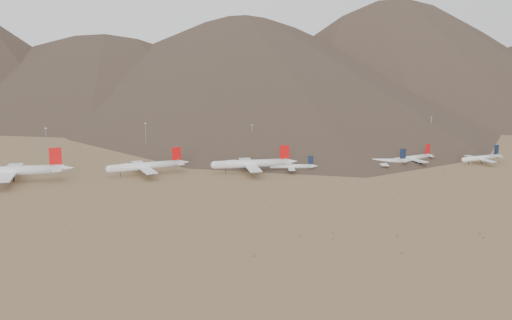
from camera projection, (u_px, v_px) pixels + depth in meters
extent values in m
plane|color=#93764C|center=(237.00, 181.00, 458.10)|extent=(3000.00, 3000.00, 0.00)
cylinder|color=white|center=(11.00, 171.00, 454.79)|extent=(67.06, 8.82, 6.91)
cone|color=white|center=(66.00, 168.00, 461.90)|extent=(12.21, 6.56, 6.22)
cube|color=white|center=(9.00, 172.00, 454.73)|extent=(12.45, 61.60, 0.86)
cube|color=white|center=(58.00, 168.00, 460.84)|extent=(6.68, 23.46, 0.41)
cube|color=red|center=(55.00, 156.00, 458.83)|extent=(8.71, 0.87, 12.26)
cylinder|color=black|center=(14.00, 178.00, 457.84)|extent=(0.56, 0.56, 4.68)
cylinder|color=black|center=(13.00, 179.00, 454.52)|extent=(0.56, 0.56, 4.68)
cylinder|color=slate|center=(12.00, 171.00, 466.86)|extent=(6.78, 3.30, 3.11)
cylinder|color=slate|center=(6.00, 179.00, 443.28)|extent=(6.78, 3.30, 3.11)
cylinder|color=slate|center=(15.00, 168.00, 477.47)|extent=(6.78, 3.30, 3.11)
cylinder|color=slate|center=(3.00, 182.00, 432.67)|extent=(6.78, 3.30, 3.11)
cylinder|color=white|center=(145.00, 166.00, 479.38)|extent=(53.11, 18.21, 5.51)
sphere|color=white|center=(109.00, 169.00, 468.89)|extent=(5.40, 5.40, 5.40)
cone|color=white|center=(183.00, 162.00, 491.05)|extent=(10.52, 7.13, 4.96)
cube|color=white|center=(144.00, 167.00, 479.12)|extent=(20.08, 49.52, 0.69)
cube|color=white|center=(178.00, 163.00, 489.35)|extent=(9.14, 19.19, 0.33)
cube|color=red|center=(176.00, 154.00, 487.53)|extent=(6.85, 2.15, 9.78)
cylinder|color=black|center=(120.00, 174.00, 472.94)|extent=(0.36, 0.36, 3.73)
cylinder|color=black|center=(146.00, 172.00, 481.94)|extent=(0.44, 0.44, 3.73)
cylinder|color=black|center=(147.00, 172.00, 479.47)|extent=(0.44, 0.44, 3.73)
ellipsoid|color=white|center=(127.00, 166.00, 473.63)|extent=(17.57, 8.13, 3.31)
cylinder|color=slate|center=(141.00, 167.00, 488.18)|extent=(5.78, 3.69, 2.48)
cylinder|color=slate|center=(147.00, 172.00, 470.61)|extent=(5.78, 3.69, 2.48)
cylinder|color=slate|center=(138.00, 164.00, 496.08)|extent=(5.78, 3.69, 2.48)
cylinder|color=slate|center=(150.00, 174.00, 462.70)|extent=(5.78, 3.69, 2.48)
cylinder|color=white|center=(251.00, 164.00, 486.63)|extent=(56.40, 7.01, 5.82)
sphere|color=white|center=(214.00, 165.00, 481.40)|extent=(5.70, 5.70, 5.70)
cone|color=white|center=(292.00, 161.00, 492.40)|extent=(10.24, 5.45, 5.24)
cube|color=white|center=(250.00, 165.00, 486.59)|extent=(10.10, 51.78, 0.73)
cube|color=white|center=(286.00, 161.00, 491.53)|extent=(5.48, 19.71, 0.35)
cube|color=red|center=(285.00, 152.00, 489.86)|extent=(7.33, 0.68, 10.32)
cylinder|color=black|center=(226.00, 171.00, 483.93)|extent=(0.38, 0.38, 3.94)
cylinder|color=black|center=(252.00, 169.00, 489.20)|extent=(0.47, 0.47, 3.94)
cylinder|color=black|center=(253.00, 170.00, 486.40)|extent=(0.47, 0.47, 3.94)
ellipsoid|color=white|center=(232.00, 162.00, 483.60)|extent=(18.10, 4.74, 3.49)
cylinder|color=slate|center=(247.00, 164.00, 496.81)|extent=(5.68, 2.74, 2.62)
cylinder|color=slate|center=(252.00, 169.00, 476.94)|extent=(5.68, 2.74, 2.62)
cylinder|color=slate|center=(245.00, 162.00, 505.76)|extent=(5.68, 2.74, 2.62)
cylinder|color=slate|center=(255.00, 172.00, 468.00)|extent=(5.68, 2.74, 2.62)
cylinder|color=white|center=(292.00, 166.00, 490.57)|extent=(31.02, 8.62, 3.35)
sphere|color=white|center=(272.00, 166.00, 490.63)|extent=(3.29, 3.29, 3.29)
cone|color=white|center=(315.00, 166.00, 490.46)|extent=(6.00, 3.93, 3.02)
cube|color=white|center=(291.00, 167.00, 490.67)|extent=(9.43, 26.94, 0.42)
cube|color=white|center=(311.00, 166.00, 490.45)|extent=(4.47, 10.39, 0.20)
cube|color=#111B33|center=(311.00, 160.00, 489.54)|extent=(4.01, 0.99, 6.62)
cylinder|color=black|center=(278.00, 170.00, 491.16)|extent=(0.35, 0.35, 2.30)
cylinder|color=black|center=(293.00, 170.00, 491.94)|extent=(0.44, 0.44, 2.30)
cylinder|color=black|center=(293.00, 170.00, 490.30)|extent=(0.44, 0.44, 2.30)
cylinder|color=slate|center=(291.00, 166.00, 498.11)|extent=(3.30, 2.02, 1.51)
cylinder|color=slate|center=(292.00, 170.00, 483.56)|extent=(3.30, 2.02, 1.51)
cylinder|color=white|center=(382.00, 161.00, 506.81)|extent=(36.69, 8.63, 3.96)
sphere|color=white|center=(359.00, 161.00, 506.09)|extent=(3.88, 3.88, 3.88)
cone|color=white|center=(407.00, 160.00, 507.55)|extent=(6.97, 4.38, 3.56)
cube|color=white|center=(381.00, 162.00, 506.89)|extent=(9.82, 31.76, 0.50)
cube|color=white|center=(404.00, 160.00, 507.42)|extent=(4.79, 12.21, 0.24)
cube|color=#111B33|center=(403.00, 154.00, 506.31)|extent=(4.75, 0.96, 7.82)
cylinder|color=black|center=(366.00, 165.00, 506.96)|extent=(0.42, 0.42, 2.71)
cylinder|color=black|center=(382.00, 165.00, 508.46)|extent=(0.52, 0.52, 2.71)
cylinder|color=black|center=(383.00, 165.00, 506.52)|extent=(0.52, 0.52, 2.71)
cylinder|color=slate|center=(378.00, 161.00, 515.67)|extent=(3.85, 2.24, 1.78)
cylinder|color=slate|center=(383.00, 165.00, 498.51)|extent=(3.85, 2.24, 1.78)
cylinder|color=white|center=(412.00, 158.00, 517.72)|extent=(36.45, 17.64, 4.08)
sphere|color=white|center=(395.00, 161.00, 508.15)|extent=(4.00, 4.00, 4.00)
cone|color=white|center=(431.00, 155.00, 528.39)|extent=(7.64, 5.91, 3.67)
cube|color=white|center=(411.00, 159.00, 517.46)|extent=(17.46, 32.17, 0.51)
cube|color=white|center=(428.00, 155.00, 526.84)|extent=(7.65, 12.63, 0.24)
cube|color=red|center=(428.00, 149.00, 525.34)|extent=(4.68, 2.14, 8.05)
cylinder|color=black|center=(400.00, 164.00, 511.69)|extent=(0.43, 0.43, 2.79)
cylinder|color=black|center=(411.00, 162.00, 519.64)|extent=(0.54, 0.54, 2.79)
cylinder|color=black|center=(413.00, 162.00, 517.93)|extent=(0.54, 0.54, 2.79)
cylinder|color=slate|center=(403.00, 158.00, 525.22)|extent=(4.17, 3.09, 1.84)
cylinder|color=slate|center=(419.00, 162.00, 510.10)|extent=(4.17, 3.09, 1.84)
cylinder|color=white|center=(481.00, 158.00, 519.90)|extent=(35.47, 13.08, 3.88)
sphere|color=white|center=(464.00, 160.00, 512.54)|extent=(3.80, 3.80, 3.80)
cone|color=white|center=(499.00, 156.00, 528.09)|extent=(7.12, 5.05, 3.49)
cube|color=white|center=(480.00, 159.00, 519.72)|extent=(13.52, 31.03, 0.48)
cube|color=white|center=(497.00, 156.00, 526.89)|extent=(6.14, 12.06, 0.23)
cube|color=#111B33|center=(496.00, 149.00, 525.54)|extent=(4.57, 1.55, 7.65)
cylinder|color=black|center=(469.00, 163.00, 515.39)|extent=(0.41, 0.41, 2.65)
cylinder|color=black|center=(480.00, 162.00, 521.70)|extent=(0.51, 0.51, 2.65)
cylinder|color=black|center=(482.00, 162.00, 519.97)|extent=(0.51, 0.51, 2.65)
cylinder|color=slate|center=(472.00, 158.00, 527.53)|extent=(3.90, 2.62, 1.74)
cylinder|color=slate|center=(488.00, 162.00, 512.28)|extent=(3.90, 2.62, 1.74)
cube|color=tan|center=(252.00, 146.00, 578.25)|extent=(8.00, 8.00, 8.00)
cube|color=slate|center=(252.00, 139.00, 577.08)|extent=(6.00, 6.00, 4.00)
cylinder|color=gray|center=(47.00, 143.00, 542.31)|extent=(0.50, 0.50, 25.00)
cube|color=gray|center=(46.00, 128.00, 539.80)|extent=(2.00, 0.60, 0.80)
cylinder|color=gray|center=(146.00, 138.00, 570.93)|extent=(0.50, 0.50, 25.00)
cube|color=gray|center=(145.00, 123.00, 568.42)|extent=(2.00, 0.60, 0.80)
cylinder|color=gray|center=(252.00, 139.00, 561.61)|extent=(0.50, 0.50, 25.00)
cube|color=gray|center=(252.00, 125.00, 559.10)|extent=(2.00, 0.60, 0.80)
cylinder|color=gray|center=(345.00, 131.00, 607.72)|extent=(0.50, 0.50, 25.00)
cube|color=gray|center=(345.00, 118.00, 605.21)|extent=(2.00, 0.60, 0.80)
cylinder|color=gray|center=(431.00, 130.00, 613.21)|extent=(0.50, 0.50, 25.00)
cube|color=gray|center=(431.00, 117.00, 610.70)|extent=(2.00, 0.60, 0.80)
ellipsoid|color=olive|center=(409.00, 222.00, 360.05)|extent=(0.53, 0.53, 0.28)
ellipsoid|color=olive|center=(465.00, 179.00, 464.55)|extent=(0.62, 0.62, 0.47)
ellipsoid|color=olive|center=(233.00, 206.00, 392.00)|extent=(0.60, 0.60, 0.42)
ellipsoid|color=olive|center=(391.00, 198.00, 412.70)|extent=(0.54, 0.54, 0.27)
ellipsoid|color=olive|center=(271.00, 206.00, 391.38)|extent=(0.90, 0.90, 0.60)
ellipsoid|color=olive|center=(480.00, 233.00, 339.09)|extent=(1.03, 1.03, 0.82)
ellipsoid|color=olive|center=(402.00, 253.00, 309.33)|extent=(1.10, 1.10, 0.77)
ellipsoid|color=olive|center=(91.00, 205.00, 395.41)|extent=(0.67, 0.67, 0.34)
ellipsoid|color=olive|center=(492.00, 198.00, 411.49)|extent=(0.74, 0.74, 0.40)
ellipsoid|color=olive|center=(339.00, 184.00, 451.20)|extent=(0.58, 0.58, 0.32)
ellipsoid|color=olive|center=(400.00, 193.00, 423.64)|extent=(1.06, 1.06, 0.79)
ellipsoid|color=olive|center=(219.00, 187.00, 440.00)|extent=(0.73, 0.73, 0.45)
ellipsoid|color=olive|center=(146.00, 200.00, 405.91)|extent=(0.98, 0.98, 0.57)
ellipsoid|color=olive|center=(333.00, 233.00, 339.38)|extent=(0.95, 0.95, 0.76)
ellipsoid|color=olive|center=(65.00, 225.00, 353.61)|extent=(0.52, 0.52, 0.47)
ellipsoid|color=olive|center=(332.00, 239.00, 330.33)|extent=(0.58, 0.58, 0.49)
ellipsoid|color=olive|center=(300.00, 236.00, 335.07)|extent=(0.93, 0.93, 0.48)
ellipsoid|color=olive|center=(54.00, 195.00, 419.90)|extent=(0.58, 0.58, 0.29)
ellipsoid|color=olive|center=(445.00, 174.00, 479.20)|extent=(0.97, 0.97, 0.79)
ellipsoid|color=olive|center=(254.00, 256.00, 305.29)|extent=(0.88, 0.88, 0.66)
ellipsoid|color=olive|center=(409.00, 177.00, 471.10)|extent=(1.02, 1.02, 0.58)
ellipsoid|color=olive|center=(483.00, 237.00, 332.38)|extent=(1.04, 1.04, 0.81)
ellipsoid|color=olive|center=(397.00, 236.00, 335.07)|extent=(1.04, 1.04, 0.87)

